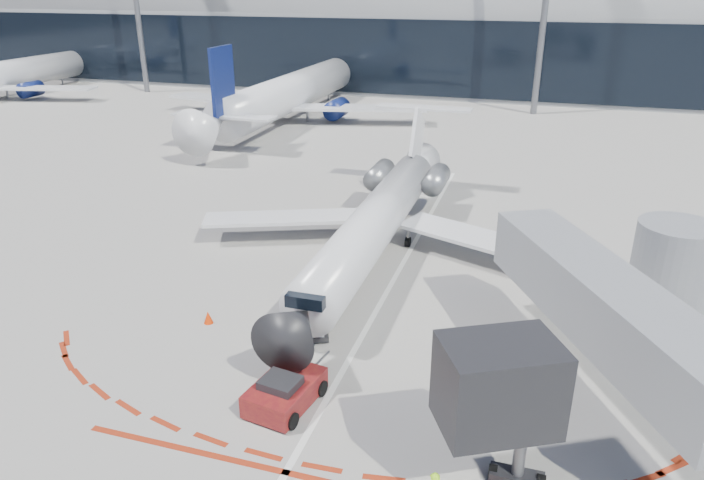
% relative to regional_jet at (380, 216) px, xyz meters
% --- Properties ---
extents(ground, '(260.00, 260.00, 0.00)m').
position_rel_regional_jet_xyz_m(ground, '(1.59, -5.59, -2.14)').
color(ground, gray).
rests_on(ground, ground).
extents(apron_centerline, '(0.25, 40.00, 0.01)m').
position_rel_regional_jet_xyz_m(apron_centerline, '(1.59, -3.59, -2.13)').
color(apron_centerline, silver).
rests_on(apron_centerline, ground).
extents(apron_stop_bar, '(14.00, 0.25, 0.01)m').
position_rel_regional_jet_xyz_m(apron_stop_bar, '(1.59, -17.09, -2.13)').
color(apron_stop_bar, maroon).
rests_on(apron_stop_bar, ground).
extents(terminal_building, '(150.00, 24.15, 24.00)m').
position_rel_regional_jet_xyz_m(terminal_building, '(1.59, 59.39, 6.39)').
color(terminal_building, gray).
rests_on(terminal_building, ground).
extents(jet_bridge, '(10.03, 15.20, 4.90)m').
position_rel_regional_jet_xyz_m(jet_bridge, '(11.38, -8.60, 0.87)').
color(jet_bridge, gray).
rests_on(jet_bridge, ground).
extents(regional_jet, '(20.71, 25.54, 6.40)m').
position_rel_regional_jet_xyz_m(regional_jet, '(0.00, 0.00, 0.00)').
color(regional_jet, silver).
rests_on(regional_jet, ground).
extents(pushback_tug, '(2.40, 4.77, 1.22)m').
position_rel_regional_jet_xyz_m(pushback_tug, '(0.28, -13.98, -1.60)').
color(pushback_tug, '#570C15').
rests_on(pushback_tug, ground).
extents(uld_container, '(2.38, 2.22, 1.79)m').
position_rel_regional_jet_xyz_m(uld_container, '(-0.73, -9.40, -1.25)').
color(uld_container, black).
rests_on(uld_container, ground).
extents(safety_cone_left, '(0.41, 0.41, 0.57)m').
position_rel_regional_jet_xyz_m(safety_cone_left, '(-5.15, -9.72, -1.85)').
color(safety_cone_left, red).
rests_on(safety_cone_left, ground).
extents(safety_cone_right, '(0.41, 0.41, 0.57)m').
position_rel_regional_jet_xyz_m(safety_cone_right, '(-0.52, -13.79, -1.85)').
color(safety_cone_right, red).
rests_on(safety_cone_right, ground).
extents(bg_airliner_1, '(34.27, 36.29, 11.09)m').
position_rel_regional_jet_xyz_m(bg_airliner_1, '(-18.22, 31.76, 3.41)').
color(bg_airliner_1, silver).
rests_on(bg_airliner_1, ground).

